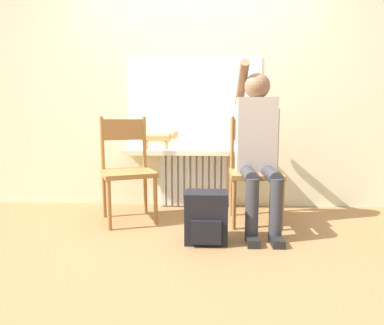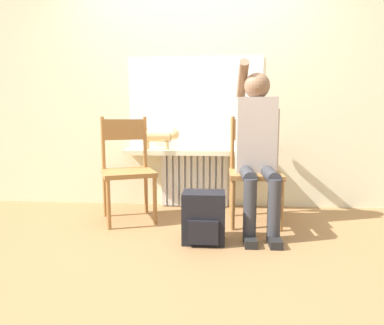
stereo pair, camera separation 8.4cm
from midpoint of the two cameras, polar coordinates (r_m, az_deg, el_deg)
ground_plane at (r=2.41m, az=-1.90°, el=-14.92°), size 12.00×12.00×0.00m
wall_with_window at (r=3.48m, az=-0.35°, el=14.62°), size 7.00×0.06×2.70m
radiator at (r=3.44m, az=-0.41°, el=-3.14°), size 0.71×0.08×0.57m
windowsill at (r=3.31m, az=-0.48°, el=1.86°), size 1.46×0.25×0.05m
window_glass at (r=3.42m, az=-0.38°, el=10.39°), size 1.40×0.01×0.95m
chair_left at (r=3.01m, az=-12.24°, el=-0.94°), size 0.59×0.59×0.95m
chair_right at (r=2.94m, az=10.30°, el=-1.09°), size 0.46×0.46×0.95m
person at (r=2.79m, az=10.76°, el=3.67°), size 0.36×1.03×1.43m
cat at (r=3.34m, az=-6.53°, el=4.70°), size 0.52×0.12×0.23m
backpack at (r=2.46m, az=1.51°, el=-9.73°), size 0.32×0.26×0.39m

